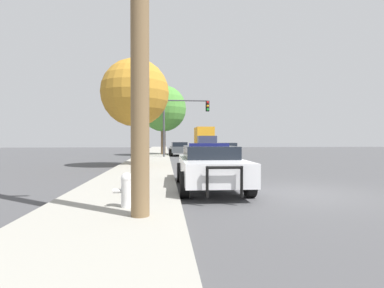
# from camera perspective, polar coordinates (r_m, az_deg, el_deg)

# --- Properties ---
(ground_plane) EXTENTS (110.00, 110.00, 0.00)m
(ground_plane) POSITION_cam_1_polar(r_m,az_deg,el_deg) (9.37, 20.17, -8.79)
(ground_plane) COLOR #474749
(sidewalk_left) EXTENTS (3.00, 110.00, 0.13)m
(sidewalk_left) POSITION_cam_1_polar(r_m,az_deg,el_deg) (8.56, -12.89, -9.23)
(sidewalk_left) COLOR #99968C
(sidewalk_left) RESTS_ON ground_plane
(police_car) EXTENTS (2.07, 5.01, 1.44)m
(police_car) POSITION_cam_1_polar(r_m,az_deg,el_deg) (9.60, 3.41, -4.02)
(police_car) COLOR white
(police_car) RESTS_ON ground_plane
(fire_hydrant) EXTENTS (0.57, 0.25, 0.73)m
(fire_hydrant) POSITION_cam_1_polar(r_m,az_deg,el_deg) (6.54, -12.30, -8.34)
(fire_hydrant) COLOR white
(fire_hydrant) RESTS_ON sidewalk_left
(traffic_light) EXTENTS (3.95, 0.35, 4.92)m
(traffic_light) POSITION_cam_1_polar(r_m,az_deg,el_deg) (25.53, -1.78, 5.46)
(traffic_light) COLOR #424247
(traffic_light) RESTS_ON sidewalk_left
(car_background_midblock) EXTENTS (1.95, 3.95, 1.34)m
(car_background_midblock) POSITION_cam_1_polar(r_m,az_deg,el_deg) (29.44, -2.46, -0.84)
(car_background_midblock) COLOR #474C51
(car_background_midblock) RESTS_ON ground_plane
(car_background_oncoming) EXTENTS (2.08, 4.15, 1.27)m
(car_background_oncoming) POSITION_cam_1_polar(r_m,az_deg,el_deg) (29.53, 6.78, -0.89)
(car_background_oncoming) COLOR silver
(car_background_oncoming) RESTS_ON ground_plane
(box_truck) EXTENTS (2.69, 7.00, 3.40)m
(box_truck) POSITION_cam_1_polar(r_m,az_deg,el_deg) (43.24, 2.38, 1.07)
(box_truck) COLOR #333856
(box_truck) RESTS_ON ground_plane
(tree_sidewalk_near) EXTENTS (3.87, 3.87, 6.06)m
(tree_sidewalk_near) POSITION_cam_1_polar(r_m,az_deg,el_deg) (17.67, -10.79, 9.49)
(tree_sidewalk_near) COLOR #4C3823
(tree_sidewalk_near) RESTS_ON sidewalk_left
(tree_sidewalk_mid) EXTENTS (4.55, 4.55, 6.82)m
(tree_sidewalk_mid) POSITION_cam_1_polar(r_m,az_deg,el_deg) (29.93, -5.52, 6.72)
(tree_sidewalk_mid) COLOR brown
(tree_sidewalk_mid) RESTS_ON sidewalk_left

